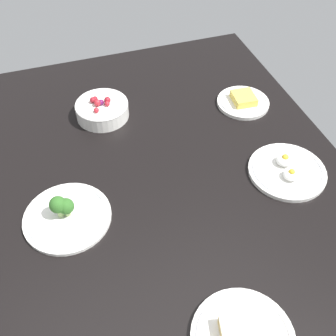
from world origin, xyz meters
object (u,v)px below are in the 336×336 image
plate_broccoli (66,215)px  plate_eggs (287,170)px  plate_cheese (243,101)px  bowl_berries (102,109)px

plate_broccoli → plate_eggs: 61.19cm
plate_eggs → plate_cheese: 32.23cm
plate_broccoli → plate_cheese: plate_broccoli is taller
bowl_berries → plate_eggs: bowl_berries is taller
plate_eggs → plate_cheese: plate_eggs is taller
bowl_berries → plate_cheese: bowl_berries is taller
bowl_berries → plate_cheese: size_ratio=0.98×
plate_broccoli → plate_eggs: bearing=-93.4°
plate_eggs → plate_cheese: size_ratio=1.26×
plate_eggs → plate_broccoli: bearing=86.6°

